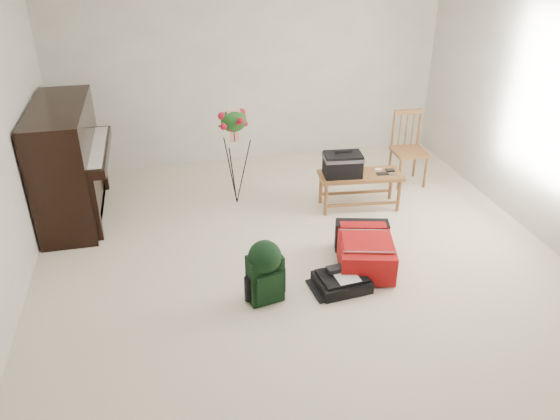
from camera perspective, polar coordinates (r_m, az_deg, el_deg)
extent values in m
cube|color=beige|center=(5.19, 2.60, -6.19)|extent=(5.00, 5.50, 0.01)
cube|color=silver|center=(7.16, -3.12, 14.74)|extent=(5.00, 0.04, 2.50)
cube|color=black|center=(6.25, -21.35, 4.61)|extent=(0.55, 1.50, 1.25)
cube|color=black|center=(6.16, -18.78, 5.83)|extent=(0.28, 1.30, 0.10)
cube|color=white|center=(6.15, -18.85, 6.26)|extent=(0.22, 1.20, 0.02)
cube|color=black|center=(6.47, -20.03, 0.02)|extent=(0.45, 1.30, 0.10)
cube|color=brown|center=(6.14, 8.40, 3.60)|extent=(0.95, 0.46, 0.04)
cylinder|color=brown|center=(5.98, 5.04, 0.87)|extent=(0.04, 0.04, 0.38)
cylinder|color=brown|center=(6.23, 4.24, 2.10)|extent=(0.04, 0.04, 0.38)
cylinder|color=brown|center=(6.26, 12.28, 1.64)|extent=(0.04, 0.04, 0.38)
cylinder|color=brown|center=(6.50, 11.25, 2.79)|extent=(0.04, 0.04, 0.38)
cube|color=brown|center=(6.84, 13.36, 5.93)|extent=(0.40, 0.40, 0.04)
cylinder|color=brown|center=(6.72, 12.47, 3.60)|extent=(0.03, 0.03, 0.39)
cylinder|color=brown|center=(6.99, 11.37, 4.73)|extent=(0.03, 0.03, 0.39)
cylinder|color=brown|center=(6.86, 14.99, 3.82)|extent=(0.03, 0.03, 0.39)
cylinder|color=brown|center=(7.12, 13.82, 4.92)|extent=(0.03, 0.03, 0.39)
cube|color=brown|center=(6.82, 13.20, 9.95)|extent=(0.35, 0.05, 0.06)
cylinder|color=brown|center=(6.82, 11.73, 8.15)|extent=(0.03, 0.03, 0.48)
cylinder|color=brown|center=(6.96, 14.25, 8.28)|extent=(0.03, 0.03, 0.48)
cube|color=#B60716|center=(5.21, 8.85, -4.28)|extent=(0.66, 0.83, 0.28)
cube|color=black|center=(5.43, 7.80, -2.71)|extent=(0.54, 0.29, 0.30)
cube|color=#B60716|center=(5.09, 9.18, -3.15)|extent=(0.53, 0.52, 0.02)
cube|color=silver|center=(4.92, 10.06, -4.35)|extent=(0.45, 0.13, 0.01)
cube|color=black|center=(4.96, 6.46, -7.51)|extent=(0.49, 0.41, 0.11)
cube|color=black|center=(4.92, 6.51, -6.86)|extent=(0.43, 0.35, 0.03)
cube|color=white|center=(4.89, 6.80, -6.73)|extent=(0.23, 0.29, 0.01)
cube|color=black|center=(4.92, 5.83, -6.14)|extent=(0.15, 0.11, 0.05)
cube|color=black|center=(4.69, -1.57, -7.16)|extent=(0.32, 0.23, 0.44)
cube|color=black|center=(4.62, -1.29, -8.17)|extent=(0.24, 0.09, 0.25)
sphere|color=black|center=(4.56, -1.60, -4.91)|extent=(0.28, 0.28, 0.28)
cube|color=black|center=(4.76, -2.62, -6.64)|extent=(0.04, 0.04, 0.39)
cube|color=black|center=(4.78, -0.99, -6.43)|extent=(0.04, 0.04, 0.39)
cylinder|color=black|center=(6.01, -4.85, 8.46)|extent=(0.01, 0.01, 0.30)
ellipsoid|color=#1A4A17|center=(5.98, -4.88, 9.28)|extent=(0.28, 0.20, 0.26)
cube|color=#F23A2A|center=(5.93, -4.89, 10.04)|extent=(0.14, 0.05, 0.08)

